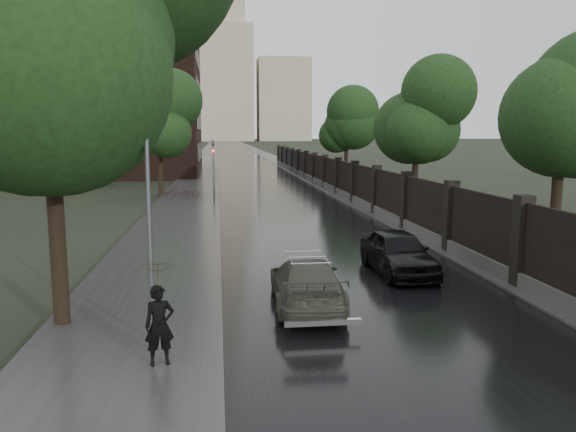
# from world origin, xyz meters

# --- Properties ---
(ground) EXTENTS (800.00, 800.00, 0.00)m
(ground) POSITION_xyz_m (0.00, 0.00, 0.00)
(ground) COLOR black
(ground) RESTS_ON ground
(road) EXTENTS (8.00, 420.00, 0.02)m
(road) POSITION_xyz_m (0.00, 190.00, 0.01)
(road) COLOR black
(road) RESTS_ON ground
(sidewalk_left) EXTENTS (4.00, 420.00, 0.16)m
(sidewalk_left) POSITION_xyz_m (-6.00, 190.00, 0.08)
(sidewalk_left) COLOR #2D2D2D
(sidewalk_left) RESTS_ON ground
(verge_right) EXTENTS (3.00, 420.00, 0.08)m
(verge_right) POSITION_xyz_m (5.50, 190.00, 0.04)
(verge_right) COLOR #2D2D2D
(verge_right) RESTS_ON ground
(fence_right) EXTENTS (0.45, 75.72, 2.70)m
(fence_right) POSITION_xyz_m (4.60, 32.01, 1.01)
(fence_right) COLOR #383533
(fence_right) RESTS_ON ground
(tree_left_near) EXTENTS (5.44, 5.44, 9.16)m
(tree_left_near) POSITION_xyz_m (-7.60, 3.00, 6.42)
(tree_left_near) COLOR black
(tree_left_near) RESTS_ON ground
(tree_left_far) EXTENTS (4.25, 4.25, 7.39)m
(tree_left_far) POSITION_xyz_m (-8.00, 30.00, 5.24)
(tree_left_far) COLOR black
(tree_left_far) RESTS_ON ground
(tree_right_a) EXTENTS (4.08, 4.08, 7.01)m
(tree_right_a) POSITION_xyz_m (7.50, 8.00, 4.95)
(tree_right_a) COLOR black
(tree_right_a) RESTS_ON ground
(tree_right_b) EXTENTS (4.08, 4.08, 7.01)m
(tree_right_b) POSITION_xyz_m (7.50, 22.00, 4.95)
(tree_right_b) COLOR black
(tree_right_b) RESTS_ON ground
(tree_right_c) EXTENTS (4.08, 4.08, 7.01)m
(tree_right_c) POSITION_xyz_m (7.50, 40.00, 4.95)
(tree_right_c) COLOR black
(tree_right_c) RESTS_ON ground
(lamp_post) EXTENTS (0.25, 0.12, 5.11)m
(lamp_post) POSITION_xyz_m (-5.40, 1.50, 2.67)
(lamp_post) COLOR #59595E
(lamp_post) RESTS_ON ground
(traffic_light) EXTENTS (0.16, 0.32, 4.00)m
(traffic_light) POSITION_xyz_m (-4.30, 24.99, 2.40)
(traffic_light) COLOR #59595E
(traffic_light) RESTS_ON ground
(brick_building) EXTENTS (24.00, 18.00, 20.00)m
(brick_building) POSITION_xyz_m (-18.00, 52.00, 10.00)
(brick_building) COLOR black
(brick_building) RESTS_ON ground
(stalinist_tower) EXTENTS (92.00, 30.00, 159.00)m
(stalinist_tower) POSITION_xyz_m (0.00, 300.00, 38.38)
(stalinist_tower) COLOR tan
(stalinist_tower) RESTS_ON ground
(volga_sedan) EXTENTS (1.94, 4.35, 1.24)m
(volga_sedan) POSITION_xyz_m (-1.80, 4.05, 0.62)
(volga_sedan) COLOR #414638
(volga_sedan) RESTS_ON ground
(car_right_near) EXTENTS (1.75, 4.14, 1.40)m
(car_right_near) POSITION_xyz_m (1.60, 7.02, 0.70)
(car_right_near) COLOR black
(car_right_near) RESTS_ON ground
(pedestrian_umbrella) EXTENTS (1.05, 1.07, 2.36)m
(pedestrian_umbrella) POSITION_xyz_m (-5.14, 0.37, 1.73)
(pedestrian_umbrella) COLOR black
(pedestrian_umbrella) RESTS_ON sidewalk_left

